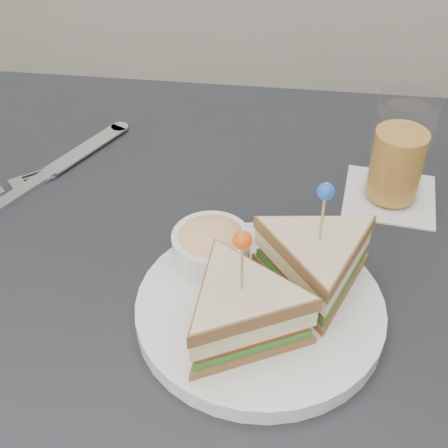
# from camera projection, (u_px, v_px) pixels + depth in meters

# --- Properties ---
(table) EXTENTS (0.80, 0.80, 0.75)m
(table) POSITION_uv_depth(u_px,v_px,m) (214.00, 314.00, 0.71)
(table) COLOR black
(table) RESTS_ON ground
(plate_meal) EXTENTS (0.27, 0.25, 0.14)m
(plate_meal) POSITION_uv_depth(u_px,v_px,m) (268.00, 286.00, 0.58)
(plate_meal) COLOR white
(plate_meal) RESTS_ON table
(cutlery_knife) EXTENTS (0.13, 0.22, 0.01)m
(cutlery_knife) POSITION_uv_depth(u_px,v_px,m) (57.00, 168.00, 0.79)
(cutlery_knife) COLOR silver
(cutlery_knife) RESTS_ON table
(drink_set) EXTENTS (0.12, 0.12, 0.13)m
(drink_set) POSITION_uv_depth(u_px,v_px,m) (398.00, 155.00, 0.71)
(drink_set) COLOR silver
(drink_set) RESTS_ON table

